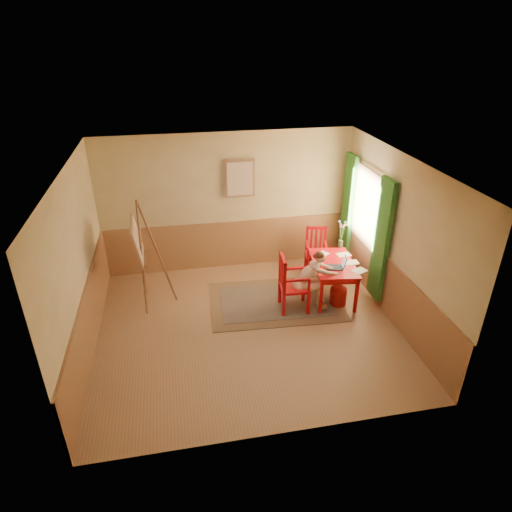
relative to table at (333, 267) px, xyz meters
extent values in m
cube|color=#A77C5B|center=(-1.71, -0.66, -0.64)|extent=(5.00, 4.50, 0.02)
cube|color=white|center=(-1.71, -0.66, 2.18)|extent=(5.00, 4.50, 0.02)
cube|color=tan|center=(-1.71, 1.60, 0.77)|extent=(5.00, 0.02, 2.80)
cube|color=tan|center=(-1.71, -2.92, 0.77)|extent=(5.00, 0.02, 2.80)
cube|color=tan|center=(-4.22, -0.66, 0.77)|extent=(0.02, 4.50, 2.80)
cube|color=tan|center=(0.80, -0.66, 0.77)|extent=(0.02, 4.50, 2.80)
cube|color=#B87D51|center=(-1.71, 1.57, -0.13)|extent=(5.00, 0.04, 1.00)
cube|color=#B87D51|center=(-4.19, -0.66, -0.13)|extent=(0.04, 4.50, 1.00)
cube|color=#B87D51|center=(0.77, -0.66, -0.13)|extent=(0.04, 4.50, 1.00)
cube|color=white|center=(0.76, 0.44, 0.92)|extent=(0.02, 1.00, 1.30)
cube|color=#A17652|center=(0.74, 0.44, 0.92)|extent=(0.03, 1.12, 1.42)
cube|color=#45903A|center=(0.69, -0.34, 0.62)|extent=(0.08, 0.45, 2.20)
cube|color=#45903A|center=(0.69, 1.22, 0.62)|extent=(0.08, 0.45, 2.20)
cube|color=#A17652|center=(-1.46, 1.55, 1.27)|extent=(0.60, 0.04, 0.76)
cube|color=beige|center=(-1.46, 1.53, 1.27)|extent=(0.50, 0.02, 0.66)
cube|color=#8C7251|center=(-1.07, 0.01, -0.62)|extent=(2.49, 1.74, 0.01)
cube|color=black|center=(-1.07, 0.01, -0.62)|extent=(2.07, 1.32, 0.01)
cube|color=red|center=(0.00, 0.00, 0.07)|extent=(0.87, 1.28, 0.04)
cube|color=red|center=(0.00, 0.00, 0.00)|extent=(0.76, 1.17, 0.10)
cube|color=red|center=(-0.38, -0.51, -0.29)|extent=(0.06, 0.06, 0.68)
cube|color=red|center=(0.24, -0.59, -0.29)|extent=(0.06, 0.06, 0.68)
cube|color=red|center=(-0.24, 0.59, -0.29)|extent=(0.06, 0.06, 0.68)
cube|color=red|center=(0.38, 0.51, -0.29)|extent=(0.06, 0.06, 0.68)
cube|color=red|center=(-0.80, -0.27, -0.17)|extent=(0.52, 0.50, 0.05)
cube|color=red|center=(-1.04, -0.47, -0.41)|extent=(0.06, 0.06, 0.43)
cube|color=red|center=(-0.60, -0.50, -0.41)|extent=(0.06, 0.06, 0.43)
cube|color=red|center=(-1.01, -0.05, -0.41)|extent=(0.06, 0.06, 0.43)
cube|color=red|center=(-0.57, -0.08, -0.41)|extent=(0.06, 0.06, 0.43)
cube|color=red|center=(-1.04, -0.47, 0.14)|extent=(0.06, 0.06, 0.59)
cube|color=red|center=(-1.01, -0.05, 0.14)|extent=(0.06, 0.06, 0.59)
cube|color=red|center=(-1.02, -0.26, 0.41)|extent=(0.09, 0.47, 0.06)
cube|color=red|center=(-1.03, -0.36, 0.13)|extent=(0.04, 0.05, 0.48)
cube|color=red|center=(-1.02, -0.26, 0.13)|extent=(0.04, 0.05, 0.48)
cube|color=red|center=(-1.01, -0.15, 0.13)|extent=(0.04, 0.05, 0.48)
cube|color=red|center=(-0.82, -0.48, 0.08)|extent=(0.44, 0.07, 0.04)
cube|color=red|center=(-0.61, -0.50, -0.03)|extent=(0.05, 0.05, 0.23)
cube|color=red|center=(-0.79, -0.07, 0.08)|extent=(0.44, 0.07, 0.04)
cube|color=red|center=(-0.58, -0.08, -0.03)|extent=(0.05, 0.05, 0.23)
cube|color=red|center=(-0.02, 0.92, -0.23)|extent=(0.51, 0.52, 0.04)
cube|color=red|center=(-0.15, 1.15, -0.44)|extent=(0.06, 0.06, 0.38)
cube|color=red|center=(-0.24, 0.77, -0.44)|extent=(0.06, 0.06, 0.38)
cube|color=red|center=(0.21, 1.07, -0.44)|extent=(0.06, 0.06, 0.38)
cube|color=red|center=(0.12, 0.69, -0.44)|extent=(0.06, 0.06, 0.38)
cube|color=red|center=(-0.15, 1.15, 0.06)|extent=(0.06, 0.06, 0.52)
cube|color=red|center=(0.21, 1.07, 0.06)|extent=(0.06, 0.06, 0.52)
cube|color=red|center=(0.03, 1.11, 0.29)|extent=(0.42, 0.14, 0.06)
cube|color=red|center=(-0.06, 1.13, 0.04)|extent=(0.05, 0.04, 0.43)
cube|color=red|center=(0.03, 1.11, 0.04)|extent=(0.05, 0.04, 0.43)
cube|color=red|center=(0.12, 1.09, 0.04)|extent=(0.05, 0.04, 0.43)
cube|color=red|center=(-0.20, 0.96, 0.00)|extent=(0.13, 0.39, 0.03)
cube|color=red|center=(-0.24, 0.78, -0.10)|extent=(0.05, 0.05, 0.21)
cube|color=red|center=(0.16, 0.88, 0.00)|extent=(0.13, 0.39, 0.03)
cube|color=red|center=(0.12, 0.70, -0.10)|extent=(0.05, 0.05, 0.21)
ellipsoid|color=#DEAE95|center=(-0.72, -0.27, -0.14)|extent=(0.27, 0.33, 0.20)
cylinder|color=#DEAE95|center=(-0.54, -0.36, -0.15)|extent=(0.40, 0.17, 0.14)
cylinder|color=#DEAE95|center=(-0.53, -0.20, -0.15)|extent=(0.40, 0.17, 0.14)
cylinder|color=#DEAE95|center=(-0.36, -0.37, -0.38)|extent=(0.11, 0.11, 0.45)
cylinder|color=#DEAE95|center=(-0.35, -0.22, -0.38)|extent=(0.11, 0.11, 0.45)
cube|color=#DEAE95|center=(-0.30, -0.38, -0.60)|extent=(0.19, 0.09, 0.07)
cube|color=#DEAE95|center=(-0.29, -0.22, -0.60)|extent=(0.19, 0.09, 0.07)
ellipsoid|color=#DEAE95|center=(-0.59, -0.28, 0.06)|extent=(0.45, 0.29, 0.47)
ellipsoid|color=#DEAE95|center=(-0.46, -0.29, 0.23)|extent=(0.20, 0.28, 0.16)
sphere|color=#DEAE95|center=(-0.37, -0.29, 0.37)|extent=(0.19, 0.19, 0.18)
ellipsoid|color=#4F2315|center=(-0.39, -0.29, 0.43)|extent=(0.18, 0.19, 0.13)
sphere|color=#4F2315|center=(-0.46, -0.29, 0.42)|extent=(0.10, 0.10, 0.09)
cylinder|color=#DEAE95|center=(-0.39, -0.42, 0.18)|extent=(0.21, 0.11, 0.13)
cylinder|color=#DEAE95|center=(-0.19, -0.42, 0.11)|extent=(0.27, 0.11, 0.15)
sphere|color=#DEAE95|center=(-0.30, -0.44, 0.15)|extent=(0.08, 0.08, 0.08)
sphere|color=#DEAE95|center=(-0.07, -0.40, 0.06)|extent=(0.07, 0.07, 0.07)
cylinder|color=#DEAE95|center=(-0.37, -0.16, 0.18)|extent=(0.20, 0.09, 0.13)
cylinder|color=#DEAE95|center=(-0.17, -0.20, 0.11)|extent=(0.27, 0.14, 0.15)
sphere|color=#DEAE95|center=(-0.28, -0.16, 0.15)|extent=(0.08, 0.08, 0.08)
sphere|color=#DEAE95|center=(-0.06, -0.23, 0.06)|extent=(0.07, 0.07, 0.07)
cube|color=#1E2338|center=(-0.06, -0.19, 0.10)|extent=(0.34, 0.28, 0.02)
cube|color=#2D3342|center=(-0.06, -0.19, 0.10)|extent=(0.29, 0.22, 0.00)
cube|color=#1E2338|center=(0.11, -0.23, 0.20)|extent=(0.11, 0.22, 0.20)
cube|color=#99BFF2|center=(0.10, -0.23, 0.20)|extent=(0.09, 0.18, 0.16)
cube|color=white|center=(0.34, -0.38, 0.09)|extent=(0.30, 0.27, 0.00)
cube|color=white|center=(0.29, 0.25, 0.09)|extent=(0.27, 0.20, 0.00)
cube|color=white|center=(-0.10, 0.35, 0.09)|extent=(0.31, 0.29, 0.00)
cube|color=white|center=(0.32, -0.06, 0.09)|extent=(0.26, 0.19, 0.00)
cylinder|color=#3F724C|center=(0.34, 0.57, 0.16)|extent=(0.10, 0.10, 0.14)
cylinder|color=#3F7233|center=(0.33, 0.63, 0.39)|extent=(0.03, 0.12, 0.37)
sphere|color=#728CD8|center=(0.32, 0.68, 0.58)|extent=(0.07, 0.07, 0.06)
cylinder|color=#3F7233|center=(0.31, 0.54, 0.40)|extent=(0.07, 0.07, 0.39)
sphere|color=pink|center=(0.28, 0.51, 0.60)|extent=(0.05, 0.05, 0.04)
cylinder|color=#3F7233|center=(0.35, 0.58, 0.35)|extent=(0.03, 0.04, 0.29)
sphere|color=pink|center=(0.36, 0.60, 0.50)|extent=(0.05, 0.05, 0.05)
cylinder|color=#3F7233|center=(0.31, 0.53, 0.39)|extent=(0.08, 0.10, 0.36)
sphere|color=#728CD8|center=(0.27, 0.48, 0.57)|extent=(0.06, 0.06, 0.05)
cylinder|color=#3F7233|center=(0.38, 0.60, 0.37)|extent=(0.09, 0.06, 0.32)
sphere|color=pink|center=(0.43, 0.62, 0.53)|extent=(0.06, 0.06, 0.05)
cylinder|color=#3F7233|center=(0.37, 0.59, 0.37)|extent=(0.05, 0.04, 0.33)
sphere|color=pink|center=(0.39, 0.60, 0.53)|extent=(0.05, 0.05, 0.04)
cylinder|color=#3F7233|center=(0.38, 0.60, 0.39)|extent=(0.09, 0.08, 0.37)
sphere|color=#728CD8|center=(0.42, 0.64, 0.58)|extent=(0.05, 0.05, 0.04)
cylinder|color=#AD1A1C|center=(0.03, -0.28, -0.47)|extent=(0.38, 0.38, 0.32)
cylinder|color=#925A38|center=(-3.37, 0.25, 0.37)|extent=(0.08, 0.37, 2.02)
cylinder|color=#925A38|center=(-3.38, 0.58, 0.37)|extent=(0.11, 0.37, 2.02)
cylinder|color=#925A38|center=(-3.10, 0.42, 0.37)|extent=(0.53, 0.06, 2.02)
cylinder|color=#925A38|center=(-3.40, 0.41, 0.29)|extent=(0.06, 0.57, 0.03)
cube|color=#925A38|center=(-3.34, 0.42, 0.29)|extent=(0.09, 0.61, 0.03)
cube|color=#A17652|center=(-3.43, 0.41, 0.65)|extent=(0.19, 0.90, 0.67)
cube|color=beige|center=(-3.41, 0.41, 0.65)|extent=(0.14, 0.81, 0.58)
camera|label=1|loc=(-2.73, -6.65, 3.91)|focal=31.02mm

